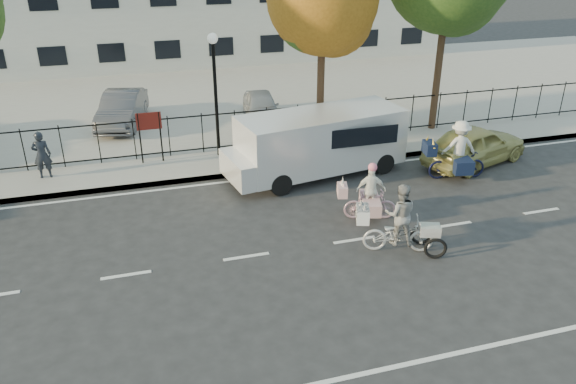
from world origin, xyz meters
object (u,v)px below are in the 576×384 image
object	(u,v)px
gold_sedan	(475,145)
pedestrian	(42,155)
unicorn_bike	(369,199)
zebra_trike	(399,226)
lot_car_c	(122,109)
white_van	(318,141)
lamppost	(215,74)
lot_car_d	(261,106)
bull_bike	(457,156)

from	to	relation	value
gold_sedan	pedestrian	bearing A→B (deg)	60.96
unicorn_bike	gold_sedan	world-z (taller)	unicorn_bike
zebra_trike	lot_car_c	world-z (taller)	zebra_trike
unicorn_bike	white_van	size ratio (longest dim) A/B	0.28
lamppost	lot_car_c	distance (m)	5.96
zebra_trike	gold_sedan	distance (m)	6.96
white_van	gold_sedan	size ratio (longest dim) A/B	1.52
gold_sedan	unicorn_bike	bearing A→B (deg)	99.12
white_van	lot_car_d	xyz separation A→B (m)	(-0.53, 5.84, -0.45)
unicorn_bike	gold_sedan	size ratio (longest dim) A/B	0.43
lot_car_c	lot_car_d	xyz separation A→B (m)	(5.68, -0.92, -0.09)
gold_sedan	lot_car_c	size ratio (longest dim) A/B	1.01
white_van	gold_sedan	bearing A→B (deg)	-16.71
white_van	lot_car_c	size ratio (longest dim) A/B	1.54
lot_car_d	lot_car_c	bearing A→B (deg)	177.21
unicorn_bike	lot_car_c	bearing A→B (deg)	49.09
lot_car_c	zebra_trike	bearing A→B (deg)	-47.96
white_van	zebra_trike	bearing A→B (deg)	-95.45
white_van	lot_car_c	distance (m)	9.19
pedestrian	lot_car_c	distance (m)	5.49
lamppost	pedestrian	world-z (taller)	lamppost
lamppost	lot_car_d	world-z (taller)	lamppost
lamppost	lot_car_c	world-z (taller)	lamppost
white_van	lot_car_d	distance (m)	5.88
lot_car_d	gold_sedan	bearing A→B (deg)	-40.35
bull_bike	lot_car_c	xyz separation A→B (m)	(-10.53, 8.37, 0.03)
pedestrian	lot_car_c	bearing A→B (deg)	-119.03
lamppost	lot_car_d	size ratio (longest dim) A/B	1.26
bull_bike	white_van	bearing A→B (deg)	79.88
lamppost	bull_bike	distance (m)	8.60
zebra_trike	unicorn_bike	bearing A→B (deg)	19.77
bull_bike	pedestrian	distance (m)	13.63
bull_bike	white_van	size ratio (longest dim) A/B	0.35
unicorn_bike	bull_bike	bearing A→B (deg)	-48.63
unicorn_bike	zebra_trike	bearing A→B (deg)	-163.17
zebra_trike	lot_car_d	size ratio (longest dim) A/B	0.64
lot_car_c	unicorn_bike	bearing A→B (deg)	-43.86
gold_sedan	bull_bike	bearing A→B (deg)	106.63
unicorn_bike	bull_bike	xyz separation A→B (m)	(3.95, 1.85, 0.16)
lamppost	bull_bike	world-z (taller)	lamppost
unicorn_bike	pedestrian	distance (m)	10.68
lamppost	gold_sedan	xyz separation A→B (m)	(8.59, -3.00, -2.40)
bull_bike	lot_car_d	distance (m)	8.89
zebra_trike	pedestrian	size ratio (longest dim) A/B	1.38
zebra_trike	lot_car_d	world-z (taller)	zebra_trike
bull_bike	gold_sedan	xyz separation A→B (m)	(1.29, 0.91, -0.09)
bull_bike	pedestrian	world-z (taller)	bull_bike
lamppost	white_van	world-z (taller)	lamppost
gold_sedan	lot_car_d	world-z (taller)	gold_sedan
zebra_trike	bull_bike	xyz separation A→B (m)	(3.93, 3.68, 0.07)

